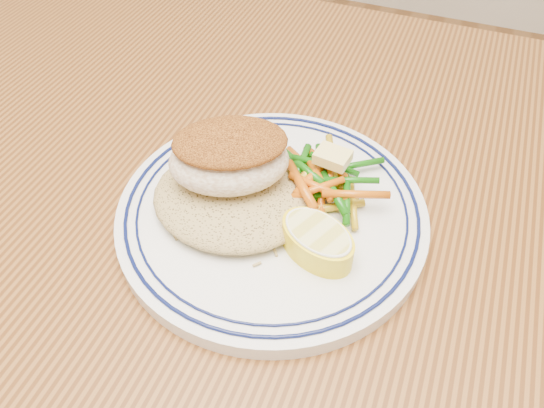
{
  "coord_description": "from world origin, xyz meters",
  "views": [
    {
      "loc": [
        0.12,
        -0.25,
        1.1
      ],
      "look_at": [
        0.01,
        0.04,
        0.77
      ],
      "focal_mm": 35.0,
      "sensor_mm": 36.0,
      "label": 1
    }
  ],
  "objects_px": {
    "plate": "(272,212)",
    "vegetable_pile": "(320,179)",
    "rice_pilaf": "(232,195)",
    "lemon_wedge": "(317,240)",
    "dining_table": "(252,309)",
    "fish_fillet": "(229,156)"
  },
  "relations": [
    {
      "from": "rice_pilaf",
      "to": "vegetable_pile",
      "type": "relative_size",
      "value": 1.26
    },
    {
      "from": "rice_pilaf",
      "to": "lemon_wedge",
      "type": "distance_m",
      "value": 0.09
    },
    {
      "from": "plate",
      "to": "lemon_wedge",
      "type": "height_order",
      "value": "lemon_wedge"
    },
    {
      "from": "plate",
      "to": "lemon_wedge",
      "type": "distance_m",
      "value": 0.06
    },
    {
      "from": "rice_pilaf",
      "to": "vegetable_pile",
      "type": "bearing_deg",
      "value": 35.68
    },
    {
      "from": "plate",
      "to": "vegetable_pile",
      "type": "xyz_separation_m",
      "value": [
        0.03,
        0.04,
        0.02
      ]
    },
    {
      "from": "rice_pilaf",
      "to": "dining_table",
      "type": "bearing_deg",
      "value": -45.13
    },
    {
      "from": "vegetable_pile",
      "to": "lemon_wedge",
      "type": "distance_m",
      "value": 0.07
    },
    {
      "from": "fish_fillet",
      "to": "lemon_wedge",
      "type": "bearing_deg",
      "value": -20.62
    },
    {
      "from": "rice_pilaf",
      "to": "vegetable_pile",
      "type": "distance_m",
      "value": 0.08
    },
    {
      "from": "fish_fillet",
      "to": "lemon_wedge",
      "type": "xyz_separation_m",
      "value": [
        0.09,
        -0.03,
        -0.03
      ]
    },
    {
      "from": "dining_table",
      "to": "plate",
      "type": "xyz_separation_m",
      "value": [
        0.01,
        0.04,
        0.11
      ]
    },
    {
      "from": "rice_pilaf",
      "to": "fish_fillet",
      "type": "bearing_deg",
      "value": 115.5
    },
    {
      "from": "vegetable_pile",
      "to": "lemon_wedge",
      "type": "xyz_separation_m",
      "value": [
        0.02,
        -0.07,
        0.0
      ]
    },
    {
      "from": "dining_table",
      "to": "rice_pilaf",
      "type": "relative_size",
      "value": 10.87
    },
    {
      "from": "dining_table",
      "to": "plate",
      "type": "distance_m",
      "value": 0.11
    },
    {
      "from": "dining_table",
      "to": "lemon_wedge",
      "type": "bearing_deg",
      "value": 5.4
    },
    {
      "from": "lemon_wedge",
      "to": "plate",
      "type": "bearing_deg",
      "value": 148.12
    },
    {
      "from": "rice_pilaf",
      "to": "vegetable_pile",
      "type": "xyz_separation_m",
      "value": [
        0.06,
        0.05,
        0.0
      ]
    },
    {
      "from": "fish_fillet",
      "to": "dining_table",
      "type": "bearing_deg",
      "value": -50.12
    },
    {
      "from": "dining_table",
      "to": "vegetable_pile",
      "type": "height_order",
      "value": "vegetable_pile"
    },
    {
      "from": "plate",
      "to": "fish_fillet",
      "type": "bearing_deg",
      "value": 176.86
    }
  ]
}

